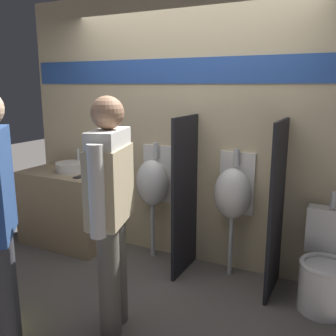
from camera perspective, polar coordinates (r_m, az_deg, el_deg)
name	(u,v)px	position (r m, az deg, el deg)	size (l,w,h in m)	color
ground_plane	(160,281)	(3.66, -1.27, -16.80)	(16.00, 16.00, 0.00)	#5B5651
display_wall	(188,129)	(3.75, 3.02, 5.90)	(3.84, 0.07, 2.70)	beige
sink_counter	(67,208)	(4.44, -15.13, -5.90)	(1.03, 0.56, 0.84)	tan
sink_basin	(72,167)	(4.33, -14.48, 0.17)	(0.35, 0.35, 0.24)	white
cell_phone	(80,177)	(4.05, -13.31, -1.31)	(0.07, 0.14, 0.01)	black
divider_near_counter	(185,196)	(3.57, 2.58, -4.31)	(0.03, 0.53, 1.52)	black
divider_mid	(276,210)	(3.32, 16.19, -6.11)	(0.03, 0.53, 1.52)	black
urinal_near_counter	(153,183)	(3.86, -2.33, -2.26)	(0.36, 0.27, 1.22)	silver
urinal_far	(233,194)	(3.53, 9.86, -3.85)	(0.36, 0.27, 1.22)	silver
toilet	(326,270)	(3.41, 22.88, -14.10)	(0.40, 0.56, 0.93)	white
person_in_vest	(110,200)	(2.67, -8.78, -4.87)	(0.34, 0.58, 1.73)	#666056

